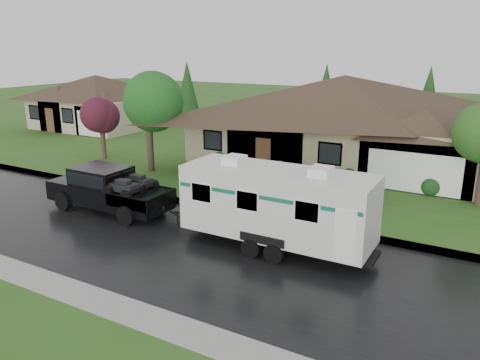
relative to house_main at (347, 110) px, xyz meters
The scene contains 11 objects.
ground 14.48m from the house_main, 99.41° to the right, with size 140.00×140.00×0.00m, color #2F531A.
road 16.40m from the house_main, 98.24° to the right, with size 140.00×8.00×0.01m, color black.
curb 12.32m from the house_main, 101.19° to the right, with size 140.00×0.50×0.15m, color gray.
lawn 4.36m from the house_main, 153.11° to the left, with size 140.00×26.00×0.15m, color #2F531A.
house_main is the anchor object (origin of this frame).
house_far 24.17m from the house_main, behind, with size 10.80×8.64×5.80m.
tree_left_green 12.51m from the house_main, 140.91° to the right, with size 3.59×3.59×5.94m.
tree_red 16.10m from the house_main, 154.20° to the right, with size 2.54×2.54×4.20m.
shrub_row 5.42m from the house_main, 93.69° to the right, with size 13.60×1.00×1.00m.
pickup_truck 16.04m from the house_main, 116.55° to the right, with size 6.24×2.37×2.08m.
travel_trailer 14.39m from the house_main, 83.04° to the right, with size 7.69×2.70×3.45m.
Camera 1 is at (10.99, -15.61, 7.57)m, focal length 35.00 mm.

